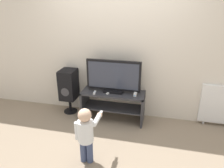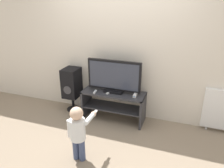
{
  "view_description": "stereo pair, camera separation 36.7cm",
  "coord_description": "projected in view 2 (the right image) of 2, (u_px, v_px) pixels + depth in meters",
  "views": [
    {
      "loc": [
        0.79,
        -3.18,
        2.1
      ],
      "look_at": [
        0.0,
        0.13,
        0.72
      ],
      "focal_mm": 35.0,
      "sensor_mm": 36.0,
      "label": 1
    },
    {
      "loc": [
        1.14,
        -3.08,
        2.1
      ],
      "look_at": [
        0.0,
        0.13,
        0.72
      ],
      "focal_mm": 35.0,
      "sensor_mm": 36.0,
      "label": 2
    }
  ],
  "objects": [
    {
      "name": "ground_plane",
      "position": [
        110.0,
        124.0,
        3.83
      ],
      "size": [
        16.0,
        16.0,
        0.0
      ],
      "primitive_type": "plane",
      "color": "gray"
    },
    {
      "name": "television",
      "position": [
        114.0,
        77.0,
        3.72
      ],
      "size": [
        0.94,
        0.2,
        0.57
      ],
      "color": "black",
      "rests_on": "tv_stand"
    },
    {
      "name": "remote_primary",
      "position": [
        95.0,
        92.0,
        3.8
      ],
      "size": [
        0.05,
        0.13,
        0.03
      ],
      "color": "white",
      "rests_on": "tv_stand"
    },
    {
      "name": "child",
      "position": [
        78.0,
        129.0,
        2.86
      ],
      "size": [
        0.31,
        0.46,
        0.8
      ],
      "color": "#3F4C72",
      "rests_on": "ground_plane"
    },
    {
      "name": "speaker_tower",
      "position": [
        72.0,
        84.0,
        4.14
      ],
      "size": [
        0.28,
        0.35,
        0.85
      ],
      "color": "black",
      "rests_on": "ground_plane"
    },
    {
      "name": "game_console",
      "position": [
        135.0,
        95.0,
        3.66
      ],
      "size": [
        0.05,
        0.17,
        0.05
      ],
      "color": "white",
      "rests_on": "tv_stand"
    },
    {
      "name": "wall_back",
      "position": [
        119.0,
        45.0,
        3.78
      ],
      "size": [
        10.0,
        0.06,
        2.6
      ],
      "color": "silver",
      "rests_on": "ground_plane"
    },
    {
      "name": "tv_stand",
      "position": [
        114.0,
        102.0,
        3.88
      ],
      "size": [
        1.1,
        0.42,
        0.54
      ],
      "color": "#2D2D33",
      "rests_on": "ground_plane"
    },
    {
      "name": "remote_secondary",
      "position": [
        109.0,
        92.0,
        3.77
      ],
      "size": [
        0.07,
        0.13,
        0.03
      ],
      "color": "white",
      "rests_on": "tv_stand"
    }
  ]
}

